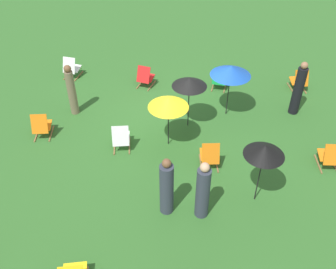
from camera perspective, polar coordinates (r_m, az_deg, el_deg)
The scene contains 17 objects.
ground_plane at distance 12.14m, azimuth 0.96°, elevation 1.66°, with size 40.00×40.00×0.00m, color #2D6026.
deckchair_1 at distance 13.86m, azimuth 7.78°, elevation 8.29°, with size 0.52×0.79×0.83m.
deckchair_2 at distance 14.89m, azimuth -14.35°, elevation 9.70°, with size 0.54×0.80×0.83m.
deckchair_3 at distance 12.06m, azimuth -18.53°, elevation 1.24°, with size 0.63×0.85×0.83m.
deckchair_5 at distance 11.29m, azimuth 23.22°, elevation -3.03°, with size 0.57×0.82×0.83m.
deckchair_7 at distance 10.47m, azimuth 6.30°, elevation -3.14°, with size 0.62×0.84×0.83m.
deckchair_8 at distance 11.07m, azimuth -7.09°, elevation -0.50°, with size 0.64×0.85×0.83m.
deckchair_9 at distance 14.43m, azimuth 19.17°, elevation 7.69°, with size 0.65×0.86×0.83m.
deckchair_11 at distance 13.88m, azimuth -3.45°, elevation 8.65°, with size 0.61×0.83×0.83m.
umbrella_0 at distance 11.19m, azimuth 3.26°, elevation 7.87°, with size 1.05×1.05×1.73m.
umbrella_1 at distance 10.46m, azimuth 0.05°, elevation 4.87°, with size 1.15×1.15×1.64m.
umbrella_2 at distance 8.91m, azimuth 14.37°, elevation -2.35°, with size 0.96×0.96×1.79m.
umbrella_3 at distance 11.87m, azimuth 9.46°, elevation 9.48°, with size 1.27×1.27×1.77m.
person_0 at distance 12.85m, azimuth 19.05°, elevation 6.42°, with size 0.44×0.44×1.86m.
person_1 at distance 12.54m, azimuth -14.35°, elevation 6.45°, with size 0.38×0.38×1.76m.
person_2 at distance 8.93m, azimuth 5.27°, elevation -8.56°, with size 0.36×0.36×1.68m.
person_3 at distance 8.97m, azimuth -0.21°, elevation -8.04°, with size 0.37×0.37×1.68m.
Camera 1 is at (-1.43, 9.57, 7.33)m, focal length 40.43 mm.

